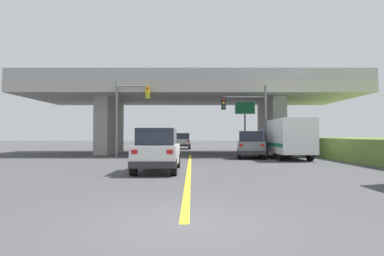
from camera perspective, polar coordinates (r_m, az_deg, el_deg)
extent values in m
plane|color=#424244|center=(30.87, -0.09, -4.52)|extent=(160.00, 160.00, 0.00)
cube|color=#A8A59E|center=(31.09, -0.09, 6.00)|extent=(29.94, 10.95, 1.06)
cube|color=#9A9891|center=(31.84, -14.18, 0.26)|extent=(1.22, 6.57, 5.15)
cube|color=#9A9891|center=(31.76, 14.03, 0.26)|extent=(1.22, 6.57, 5.15)
cube|color=#9EA0A5|center=(25.99, -0.15, 9.65)|extent=(29.94, 0.20, 0.90)
cube|color=#9EA0A5|center=(36.50, -0.05, 6.44)|extent=(29.94, 0.20, 0.90)
cube|color=yellow|center=(17.31, -0.31, -6.95)|extent=(0.20, 22.25, 0.01)
cube|color=silver|center=(15.34, -5.87, -4.64)|extent=(1.89, 4.52, 0.90)
cube|color=#1E232D|center=(14.97, -6.00, -1.54)|extent=(1.67, 2.49, 0.76)
cube|color=#2D2D30|center=(13.17, -6.89, -6.52)|extent=(1.93, 0.20, 0.28)
cube|color=red|center=(13.17, -10.00, -4.20)|extent=(0.24, 0.06, 0.16)
cube|color=red|center=(12.99, -3.81, -4.26)|extent=(0.24, 0.06, 0.16)
cylinder|color=black|center=(17.16, -8.09, -5.79)|extent=(0.26, 0.72, 0.72)
cylinder|color=black|center=(17.00, -2.41, -5.85)|extent=(0.26, 0.72, 0.72)
cylinder|color=black|center=(13.80, -10.15, -6.86)|extent=(0.26, 0.72, 0.72)
cylinder|color=black|center=(13.60, -3.07, -6.96)|extent=(0.26, 0.72, 0.72)
cube|color=slate|center=(24.87, 10.51, -3.38)|extent=(2.49, 4.49, 0.90)
cube|color=#1E232D|center=(24.53, 10.53, -1.47)|extent=(2.00, 2.55, 0.76)
cube|color=#2D2D30|center=(22.80, 10.74, -4.34)|extent=(1.97, 0.47, 0.28)
cube|color=red|center=(22.69, 8.92, -3.02)|extent=(0.25, 0.09, 0.16)
cube|color=red|center=(22.75, 12.56, -3.00)|extent=(0.25, 0.09, 0.16)
cylinder|color=black|center=(26.44, 8.50, -4.24)|extent=(0.36, 0.75, 0.72)
cylinder|color=black|center=(26.51, 12.23, -4.22)|extent=(0.36, 0.75, 0.72)
cylinder|color=black|center=(23.28, 8.56, -4.63)|extent=(0.36, 0.75, 0.72)
cylinder|color=black|center=(23.36, 12.80, -4.60)|extent=(0.36, 0.75, 0.72)
cube|color=navy|center=(27.18, 15.05, -1.94)|extent=(2.20, 2.00, 1.90)
cube|color=white|center=(23.90, 17.14, -1.39)|extent=(2.31, 4.82, 2.41)
cube|color=#197F4C|center=(23.90, 17.15, -2.84)|extent=(2.33, 4.72, 0.24)
cylinder|color=black|center=(26.97, 13.00, -3.98)|extent=(0.30, 0.90, 0.90)
cylinder|color=black|center=(27.48, 17.08, -3.90)|extent=(0.30, 0.90, 0.90)
cylinder|color=black|center=(22.49, 15.62, -4.48)|extent=(0.30, 0.90, 0.90)
cylinder|color=black|center=(23.10, 20.42, -4.36)|extent=(0.30, 0.90, 0.90)
cube|color=silver|center=(41.54, -1.45, -2.60)|extent=(1.92, 4.49, 0.90)
cube|color=#1E232D|center=(41.19, -1.46, -1.46)|extent=(1.69, 2.47, 0.76)
cube|color=#2D2D30|center=(39.35, -1.54, -3.12)|extent=(1.96, 0.20, 0.28)
cube|color=red|center=(39.30, -2.60, -2.35)|extent=(0.24, 0.06, 0.16)
cube|color=red|center=(39.26, -0.49, -2.35)|extent=(0.24, 0.06, 0.16)
cylinder|color=black|center=(43.28, -2.53, -3.15)|extent=(0.26, 0.72, 0.72)
cylinder|color=black|center=(43.23, -0.25, -3.15)|extent=(0.26, 0.72, 0.72)
cylinder|color=black|center=(39.89, -2.76, -3.30)|extent=(0.26, 0.72, 0.72)
cylinder|color=black|center=(39.84, -0.28, -3.30)|extent=(0.26, 0.72, 0.72)
cylinder|color=#56595E|center=(24.92, 13.11, 1.10)|extent=(0.18, 0.18, 5.50)
cylinder|color=#56595E|center=(24.77, 9.48, 5.45)|extent=(3.18, 0.12, 0.12)
cube|color=black|center=(24.51, 5.80, 4.38)|extent=(0.32, 0.26, 0.96)
sphere|color=red|center=(24.39, 5.83, 5.12)|extent=(0.16, 0.16, 0.16)
sphere|color=gold|center=(24.36, 5.83, 4.42)|extent=(0.16, 0.16, 0.16)
sphere|color=green|center=(24.33, 5.84, 3.72)|extent=(0.16, 0.16, 0.16)
cylinder|color=slate|center=(25.72, -13.02, 1.65)|extent=(0.18, 0.18, 6.07)
cylinder|color=slate|center=(25.73, -10.35, 7.30)|extent=(2.41, 0.12, 0.12)
cube|color=gold|center=(25.47, -7.67, 6.29)|extent=(0.32, 0.26, 0.96)
sphere|color=red|center=(25.36, -7.72, 7.00)|extent=(0.16, 0.16, 0.16)
sphere|color=gold|center=(25.32, -7.72, 6.33)|extent=(0.16, 0.16, 0.16)
sphere|color=green|center=(25.28, -7.72, 5.66)|extent=(0.16, 0.16, 0.16)
cylinder|color=#56595E|center=(28.99, 9.57, 0.14)|extent=(0.14, 0.14, 4.89)
cube|color=#146638|center=(29.03, 9.57, 3.55)|extent=(1.72, 0.08, 1.03)
cube|color=white|center=(29.02, 9.58, 3.56)|extent=(1.80, 0.04, 1.11)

